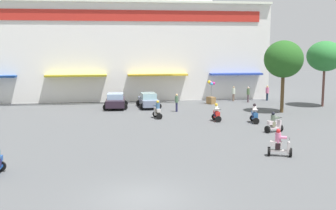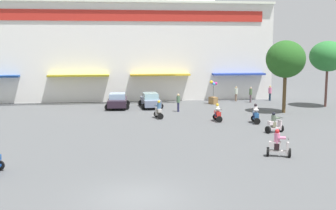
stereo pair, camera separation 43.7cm
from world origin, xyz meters
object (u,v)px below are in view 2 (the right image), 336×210
object	(u,v)px
plaza_tree_1	(328,56)
plaza_tree_3	(286,59)
scooter_rider_6	(278,145)
pedestrian_4	(270,92)
scooter_rider_4	(159,111)
pedestrian_1	(251,94)
parked_car_0	(118,101)
parked_car_1	(150,100)
pedestrian_3	(178,101)
scooter_rider_1	(256,115)
balloon_vendor_cart	(213,96)
scooter_rider_0	(274,124)
scooter_rider_2	(217,114)
pedestrian_2	(236,93)

from	to	relation	value
plaza_tree_1	plaza_tree_3	xyz separation A→B (m)	(-5.67, -3.04, -0.16)
scooter_rider_6	pedestrian_4	world-z (taller)	pedestrian_4
scooter_rider_4	pedestrian_1	size ratio (longest dim) A/B	0.93
parked_car_0	scooter_rider_4	bearing A→B (deg)	-61.46
parked_car_1	scooter_rider_4	size ratio (longest dim) A/B	2.66
pedestrian_1	pedestrian_3	xyz separation A→B (m)	(-8.78, -5.25, 0.01)
scooter_rider_1	balloon_vendor_cart	world-z (taller)	balloon_vendor_cart
plaza_tree_1	scooter_rider_0	world-z (taller)	plaza_tree_1
plaza_tree_3	pedestrian_1	bearing A→B (deg)	96.99
plaza_tree_1	scooter_rider_6	bearing A→B (deg)	-124.08
plaza_tree_3	pedestrian_4	distance (m)	9.33
scooter_rider_2	balloon_vendor_cart	distance (m)	10.15
pedestrian_4	balloon_vendor_cart	distance (m)	7.17
plaza_tree_1	pedestrian_4	xyz separation A→B (m)	(-3.90, 5.21, -4.13)
scooter_rider_4	balloon_vendor_cart	distance (m)	10.38
pedestrian_3	parked_car_1	bearing A→B (deg)	128.12
scooter_rider_2	balloon_vendor_cart	xyz separation A→B (m)	(2.01, 9.95, 0.28)
pedestrian_1	scooter_rider_0	bearing A→B (deg)	-102.15
scooter_rider_1	balloon_vendor_cart	xyz separation A→B (m)	(-0.85, 11.13, 0.25)
plaza_tree_3	pedestrian_3	size ratio (longest dim) A/B	3.91
plaza_tree_1	balloon_vendor_cart	world-z (taller)	plaza_tree_1
scooter_rider_6	pedestrian_4	size ratio (longest dim) A/B	0.94
plaza_tree_3	pedestrian_2	world-z (taller)	plaza_tree_3
scooter_rider_6	pedestrian_4	bearing A→B (deg)	70.42
plaza_tree_1	balloon_vendor_cart	xyz separation A→B (m)	(-10.85, 3.40, -4.19)
pedestrian_1	plaza_tree_1	bearing A→B (deg)	-31.62
scooter_rider_4	balloon_vendor_cart	size ratio (longest dim) A/B	0.62
pedestrian_1	pedestrian_2	size ratio (longest dim) A/B	1.03
pedestrian_3	balloon_vendor_cart	xyz separation A→B (m)	(4.47, 4.63, -0.08)
scooter_rider_0	scooter_rider_2	distance (m)	5.82
pedestrian_3	scooter_rider_0	bearing A→B (deg)	-62.31
scooter_rider_1	balloon_vendor_cart	distance (m)	11.17
scooter_rider_6	pedestrian_2	distance (m)	23.62
scooter_rider_2	pedestrian_4	distance (m)	14.78
scooter_rider_1	pedestrian_3	xyz separation A→B (m)	(-5.32, 6.51, 0.33)
scooter_rider_2	pedestrian_1	xyz separation A→B (m)	(6.32, 10.57, 0.36)
parked_car_0	scooter_rider_0	bearing A→B (deg)	-50.28
scooter_rider_0	balloon_vendor_cart	distance (m)	14.99
scooter_rider_4	scooter_rider_6	xyz separation A→B (m)	(5.39, -13.42, 0.01)
scooter_rider_0	scooter_rider_1	world-z (taller)	scooter_rider_1
scooter_rider_6	scooter_rider_4	bearing A→B (deg)	111.88
scooter_rider_2	scooter_rider_6	world-z (taller)	scooter_rider_6
scooter_rider_0	scooter_rider_4	bearing A→B (deg)	137.40
scooter_rider_0	scooter_rider_2	size ratio (longest dim) A/B	1.02
parked_car_0	pedestrian_1	xyz separation A→B (m)	(14.41, 2.27, 0.23)
pedestrian_3	plaza_tree_1	bearing A→B (deg)	4.58
plaza_tree_3	pedestrian_4	world-z (taller)	plaza_tree_3
parked_car_1	scooter_rider_6	xyz separation A→B (m)	(5.53, -19.73, -0.08)
scooter_rider_0	pedestrian_3	world-z (taller)	pedestrian_3
pedestrian_3	scooter_rider_2	bearing A→B (deg)	-65.20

